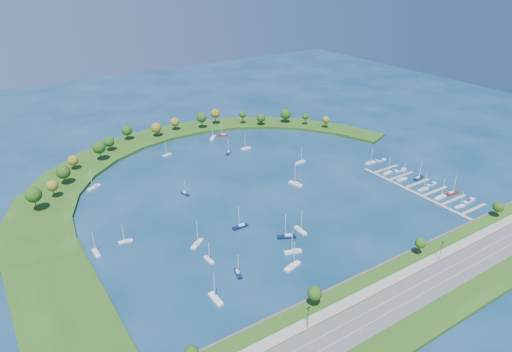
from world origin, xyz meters
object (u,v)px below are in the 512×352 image
dock_system (421,189)px  docked_boat_10 (370,162)px  moored_boat_15 (167,154)px  docked_boat_2 (440,197)px  moored_boat_13 (96,252)px  docked_boat_5 (431,184)px  harbor_tower (159,132)px  moored_boat_12 (238,273)px  moored_boat_10 (126,241)px  docked_boat_11 (381,160)px  docked_boat_7 (418,178)px  moored_boat_4 (287,236)px  moored_boat_8 (197,243)px  moored_boat_6 (228,152)px  moored_boat_14 (300,162)px  moored_boat_17 (300,230)px  moored_boat_16 (223,135)px  moored_boat_5 (296,183)px  moored_boat_11 (246,148)px  moored_boat_18 (94,187)px  moored_boat_1 (240,226)px  moored_boat_7 (185,193)px  docked_boat_4 (423,189)px  docked_boat_9 (400,170)px  moored_boat_2 (216,299)px  moored_boat_0 (209,259)px  docked_boat_0 (460,206)px  docked_boat_6 (402,179)px  docked_boat_8 (388,172)px  moored_boat_3 (293,251)px  docked_boat_1 (469,201)px  moored_boat_19 (292,266)px  moored_boat_9 (213,137)px

dock_system → docked_boat_10: size_ratio=7.04×
moored_boat_15 → docked_boat_2: docked_boat_2 is taller
moored_boat_13 → docked_boat_5: bearing=-101.4°
dock_system → harbor_tower: bearing=119.7°
moored_boat_12 → moored_boat_13: bearing=-120.6°
moored_boat_10 → docked_boat_11: size_ratio=1.28×
harbor_tower → docked_boat_7: docked_boat_7 is taller
moored_boat_4 → moored_boat_8: bearing=2.4°
moored_boat_6 → docked_boat_7: bearing=78.0°
moored_boat_10 → moored_boat_14: size_ratio=0.86×
moored_boat_6 → moored_boat_17: bearing=29.2°
moored_boat_16 → moored_boat_17: moored_boat_17 is taller
moored_boat_5 → docked_boat_11: (74.29, -2.96, -0.38)m
moored_boat_11 → docked_boat_2: bearing=121.0°
moored_boat_6 → docked_boat_10: (74.21, -70.68, -0.01)m
moored_boat_18 → docked_boat_10: (173.29, -67.94, -0.06)m
moored_boat_1 → moored_boat_7: size_ratio=1.31×
docked_boat_4 → docked_boat_9: (10.44, 27.19, -0.22)m
moored_boat_16 → docked_boat_7: 155.54m
dock_system → moored_boat_2: size_ratio=6.01×
moored_boat_0 → moored_boat_13: bearing=-132.6°
moored_boat_0 → docked_boat_10: 153.33m
moored_boat_13 → moored_boat_14: moored_boat_14 is taller
moored_boat_7 → docked_boat_7: bearing=54.9°
moored_boat_6 → moored_boat_16: bearing=-162.8°
moored_boat_16 → moored_boat_2: bearing=91.6°
moored_boat_5 → docked_boat_2: bearing=-149.7°
docked_boat_10 → docked_boat_0: bearing=-88.2°
docked_boat_5 → docked_boat_9: size_ratio=0.85×
moored_boat_0 → moored_boat_12: moored_boat_12 is taller
moored_boat_16 → docked_boat_6: (57.33, -135.40, -0.02)m
moored_boat_10 → docked_boat_8: docked_boat_8 is taller
docked_boat_4 → docked_boat_2: bearing=-85.0°
docked_boat_9 → moored_boat_7: bearing=169.0°
moored_boat_3 → docked_boat_6: size_ratio=1.11×
docked_boat_1 → docked_boat_9: size_ratio=1.00×
docked_boat_1 → docked_boat_2: (-10.46, 12.16, 0.25)m
moored_boat_3 → docked_boat_6: (108.37, 25.28, -0.04)m
moored_boat_1 → docked_boat_9: size_ratio=1.41×
moored_boat_12 → moored_boat_19: bearing=83.8°
moored_boat_1 → moored_boat_11: moored_boat_1 is taller
moored_boat_1 → moored_boat_9: bearing=-111.5°
docked_boat_9 → moored_boat_11: bearing=135.1°
docked_boat_6 → docked_boat_10: docked_boat_10 is taller
moored_boat_14 → dock_system: bearing=-68.7°
moored_boat_3 → moored_boat_9: (41.57, 159.77, 0.06)m
docked_boat_2 → docked_boat_11: docked_boat_2 is taller
moored_boat_0 → moored_boat_6: (74.17, 109.29, 0.04)m
moored_boat_2 → docked_boat_8: (156.63, 46.88, -0.06)m
moored_boat_4 → docked_boat_11: (115.54, 42.65, -0.37)m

